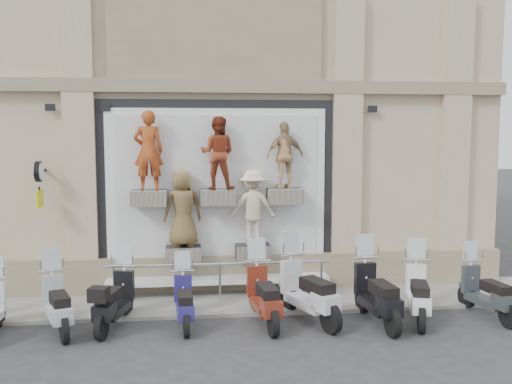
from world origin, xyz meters
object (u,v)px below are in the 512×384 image
at_px(scooter_f, 264,285).
at_px(scooter_g, 308,279).
at_px(scooter_c, 57,293).
at_px(scooter_h, 377,282).
at_px(guard_rail, 220,283).
at_px(scooter_d, 114,289).
at_px(scooter_i, 419,282).
at_px(clock_sign_bracket, 39,178).
at_px(scooter_j, 488,282).
at_px(scooter_e, 184,292).

distance_m(scooter_f, scooter_g, 0.91).
height_order(scooter_c, scooter_h, scooter_h).
distance_m(guard_rail, scooter_f, 1.71).
xyz_separation_m(scooter_c, scooter_f, (3.96, -0.03, 0.05)).
bearing_deg(scooter_g, scooter_d, 157.10).
bearing_deg(scooter_i, scooter_h, -158.53).
bearing_deg(clock_sign_bracket, scooter_f, -22.49).
bearing_deg(clock_sign_bracket, scooter_c, -69.10).
bearing_deg(scooter_j, scooter_g, 168.90).
bearing_deg(scooter_i, scooter_e, -165.68).
bearing_deg(scooter_g, scooter_f, 162.42).
bearing_deg(scooter_j, scooter_i, 173.68).
distance_m(scooter_e, scooter_h, 3.81).
bearing_deg(scooter_j, scooter_c, 170.65).
bearing_deg(scooter_d, scooter_g, 11.62).
bearing_deg(scooter_e, scooter_j, -5.18).
xyz_separation_m(scooter_d, scooter_g, (3.82, -0.10, 0.10)).
distance_m(guard_rail, scooter_j, 5.64).
bearing_deg(guard_rail, scooter_c, -155.43).
distance_m(guard_rail, scooter_d, 2.52).
height_order(guard_rail, scooter_d, scooter_d).
xyz_separation_m(scooter_g, scooter_j, (3.71, -0.17, -0.13)).
xyz_separation_m(guard_rail, scooter_h, (3.02, -1.71, 0.38)).
bearing_deg(scooter_f, clock_sign_bracket, 151.13).
bearing_deg(scooter_g, scooter_c, 158.94).
height_order(clock_sign_bracket, scooter_h, clock_sign_bracket).
height_order(scooter_d, scooter_j, scooter_d).
bearing_deg(scooter_i, guard_rail, 174.37).
bearing_deg(clock_sign_bracket, scooter_d, -45.17).
relative_size(scooter_d, scooter_j, 1.03).
distance_m(scooter_h, scooter_j, 2.39).
bearing_deg(scooter_f, scooter_g, -2.49).
xyz_separation_m(guard_rail, scooter_f, (0.79, -1.48, 0.34)).
height_order(scooter_c, scooter_i, scooter_i).
relative_size(scooter_g, scooter_j, 1.17).
height_order(scooter_d, scooter_h, scooter_h).
bearing_deg(scooter_i, clock_sign_bracket, -177.95).
bearing_deg(scooter_f, scooter_d, 170.54).
bearing_deg(scooter_f, scooter_j, -7.77).
bearing_deg(scooter_i, scooter_g, -168.74).
xyz_separation_m(scooter_e, scooter_i, (4.68, -0.23, 0.10)).
xyz_separation_m(guard_rail, clock_sign_bracket, (-3.90, 0.47, 2.34)).
xyz_separation_m(scooter_d, scooter_e, (1.35, -0.09, -0.07)).
height_order(guard_rail, scooter_e, scooter_e).
bearing_deg(scooter_f, scooter_e, 171.20).
bearing_deg(scooter_d, scooter_f, 9.97).
height_order(scooter_g, scooter_h, scooter_g).
relative_size(guard_rail, scooter_i, 2.58).
distance_m(clock_sign_bracket, scooter_j, 9.75).
bearing_deg(scooter_h, scooter_e, 171.15).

